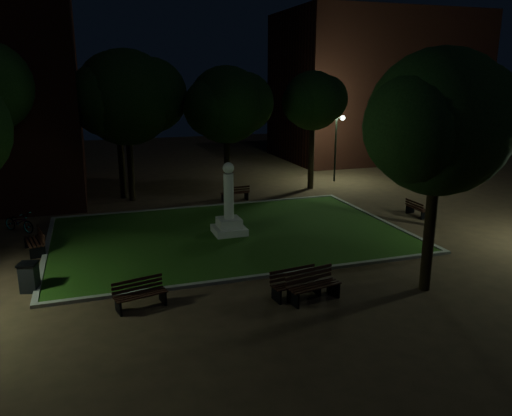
{
  "coord_description": "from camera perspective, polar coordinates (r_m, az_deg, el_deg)",
  "views": [
    {
      "loc": [
        -5.55,
        -18.5,
        6.84
      ],
      "look_at": [
        0.93,
        1.0,
        1.42
      ],
      "focal_mm": 35.0,
      "sensor_mm": 36.0,
      "label": 1
    }
  ],
  "objects": [
    {
      "name": "trash_bin",
      "position": [
        18.06,
        -24.5,
        -7.17
      ],
      "size": [
        0.7,
        0.7,
        0.99
      ],
      "color": "black",
      "rests_on": "ground"
    },
    {
      "name": "tree_se",
      "position": [
        16.45,
        20.54,
        9.15
      ],
      "size": [
        5.52,
        4.51,
        7.75
      ],
      "color": "black",
      "rests_on": "ground"
    },
    {
      "name": "bench_near_right",
      "position": [
        16.16,
        4.54,
        -8.64
      ],
      "size": [
        1.72,
        0.79,
        0.91
      ],
      "rotation": [
        0.0,
        0.0,
        0.13
      ],
      "color": "black",
      "rests_on": "ground"
    },
    {
      "name": "ground",
      "position": [
        20.49,
        -1.59,
        -4.73
      ],
      "size": [
        80.0,
        80.0,
        0.0
      ],
      "primitive_type": "plane",
      "color": "#473322"
    },
    {
      "name": "building_far",
      "position": [
        45.14,
        13.44,
        13.32
      ],
      "size": [
        16.0,
        10.0,
        12.0
      ],
      "primitive_type": "cube",
      "color": "#431C13",
      "rests_on": "ground"
    },
    {
      "name": "bench_far_side",
      "position": [
        28.33,
        -2.38,
        1.64
      ],
      "size": [
        1.61,
        0.65,
        0.87
      ],
      "rotation": [
        0.0,
        0.0,
        3.2
      ],
      "color": "black",
      "rests_on": "ground"
    },
    {
      "name": "tree_east",
      "position": [
        24.24,
        20.48,
        10.16
      ],
      "size": [
        5.49,
        4.48,
        7.52
      ],
      "color": "black",
      "rests_on": "ground"
    },
    {
      "name": "tree_ne",
      "position": [
        31.12,
        6.65,
        12.06
      ],
      "size": [
        4.39,
        3.58,
        7.22
      ],
      "color": "black",
      "rests_on": "ground"
    },
    {
      "name": "monument",
      "position": [
        22.04,
        -3.11,
        -0.73
      ],
      "size": [
        1.4,
        1.4,
        3.2
      ],
      "color": "#AFABA0",
      "rests_on": "lawn"
    },
    {
      "name": "lawn",
      "position": [
        22.3,
        -3.08,
        -3.0
      ],
      "size": [
        15.0,
        10.0,
        0.08
      ],
      "primitive_type": "cube",
      "color": "#254D14",
      "rests_on": "ground"
    },
    {
      "name": "bench_near_left",
      "position": [
        16.01,
        6.49,
        -8.82
      ],
      "size": [
        1.86,
        0.94,
        0.97
      ],
      "rotation": [
        0.0,
        0.0,
        0.19
      ],
      "color": "black",
      "rests_on": "ground"
    },
    {
      "name": "tree_far_north",
      "position": [
        28.6,
        -14.37,
        12.12
      ],
      "size": [
        6.37,
        5.2,
        8.34
      ],
      "color": "black",
      "rests_on": "ground"
    },
    {
      "name": "bench_west_near",
      "position": [
        15.81,
        -13.12,
        -9.62
      ],
      "size": [
        1.68,
        0.9,
        0.87
      ],
      "rotation": [
        0.0,
        0.0,
        0.23
      ],
      "color": "black",
      "rests_on": "ground"
    },
    {
      "name": "tree_north_er",
      "position": [
        28.32,
        -3.22,
        11.67
      ],
      "size": [
        5.25,
        4.29,
        7.47
      ],
      "color": "black",
      "rests_on": "ground"
    },
    {
      "name": "bench_left_side",
      "position": [
        21.86,
        -23.84,
        -3.56
      ],
      "size": [
        0.94,
        1.78,
        0.93
      ],
      "rotation": [
        0.0,
        0.0,
        -1.35
      ],
      "color": "black",
      "rests_on": "ground"
    },
    {
      "name": "lawn_kerb",
      "position": [
        22.29,
        -3.08,
        -2.95
      ],
      "size": [
        15.4,
        10.4,
        0.12
      ],
      "color": "slate",
      "rests_on": "ground"
    },
    {
      "name": "lamppost_ne",
      "position": [
        33.67,
        9.12,
        8.14
      ],
      "size": [
        1.18,
        0.28,
        4.36
      ],
      "color": "black",
      "rests_on": "ground"
    },
    {
      "name": "tree_north_wl",
      "position": [
        29.27,
        -15.46,
        12.83
      ],
      "size": [
        5.21,
        4.25,
        8.25
      ],
      "color": "black",
      "rests_on": "ground"
    },
    {
      "name": "bench_right_side",
      "position": [
        26.43,
        17.91,
        -0.12
      ],
      "size": [
        0.52,
        1.45,
        0.79
      ],
      "rotation": [
        0.0,
        0.0,
        1.57
      ],
      "color": "black",
      "rests_on": "ground"
    },
    {
      "name": "bicycle",
      "position": [
        25.04,
        -25.45,
        -1.45
      ],
      "size": [
        1.7,
        1.66,
        0.93
      ],
      "primitive_type": "imported",
      "rotation": [
        0.0,
        0.0,
        0.81
      ],
      "color": "black",
      "rests_on": "ground"
    }
  ]
}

